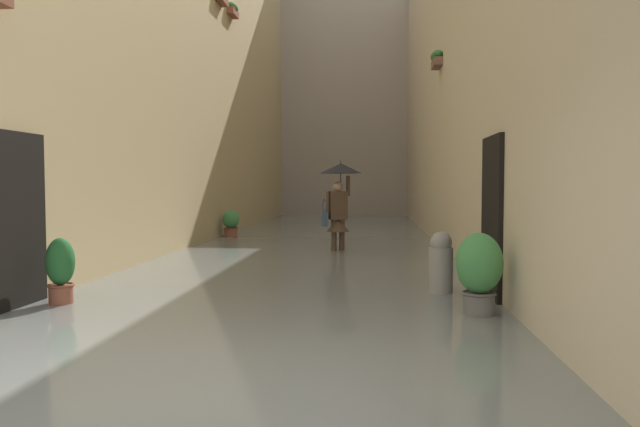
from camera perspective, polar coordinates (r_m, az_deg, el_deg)
ground_plane at (r=15.49m, az=0.21°, el=-3.00°), size 60.00×60.00×0.00m
flood_water at (r=15.48m, az=0.21°, el=-2.74°), size 6.52×28.87×0.14m
building_facade_left at (r=15.89m, az=14.33°, el=14.94°), size 2.04×26.87×9.87m
building_facade_right at (r=16.73m, az=-13.39°, el=17.84°), size 2.04×26.87×11.86m
building_facade_far at (r=28.07m, az=2.40°, el=12.10°), size 9.32×1.80×12.16m
person_wading at (r=12.86m, az=1.85°, el=2.11°), size 0.92×0.92×2.10m
potted_plant_mid_right at (r=7.84m, az=-23.72°, el=-5.33°), size 0.34×0.34×0.94m
potted_plant_mid_left at (r=6.81m, az=15.07°, el=-5.56°), size 0.52×0.52×1.05m
potted_plant_far_right at (r=16.36m, az=-8.57°, el=-1.04°), size 0.46×0.46×0.87m
mooring_bollard at (r=8.07m, az=11.56°, el=-5.11°), size 0.32×0.32×0.95m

